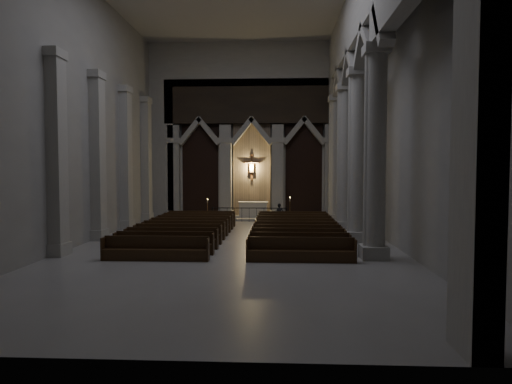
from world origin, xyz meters
TOP-DOWN VIEW (x-y plane):
  - room at (0.00, 0.00)m, footprint 24.00×24.10m
  - sanctuary_wall at (0.00, 11.54)m, footprint 14.00×0.77m
  - right_arcade at (5.50, 1.33)m, footprint 1.00×24.00m
  - left_pilasters at (-6.75, 3.50)m, footprint 0.60×13.00m
  - sanctuary_step at (0.00, 10.60)m, footprint 8.50×2.60m
  - altar at (0.15, 10.83)m, footprint 2.00×0.80m
  - altar_rail at (0.00, 9.03)m, footprint 4.81×0.09m
  - candle_stand_left at (-2.81, 9.84)m, footprint 0.24×0.24m
  - candle_stand_right at (2.60, 9.40)m, footprint 0.27×0.27m
  - pews at (-0.00, 1.80)m, footprint 9.42×10.52m
  - worshipper at (1.93, 7.73)m, footprint 0.50×0.35m

SIDE VIEW (x-z plane):
  - sanctuary_step at x=0.00m, z-range 0.00..0.15m
  - pews at x=0.00m, z-range -0.16..0.74m
  - candle_stand_left at x=-2.81m, z-range -0.33..1.10m
  - candle_stand_right at x=2.60m, z-range -0.36..1.22m
  - altar_rail at x=0.00m, z-range 0.15..1.10m
  - worshipper at x=1.93m, z-range 0.00..1.29m
  - altar at x=0.15m, z-range 0.15..1.17m
  - left_pilasters at x=-6.75m, z-range -0.10..7.92m
  - sanctuary_wall at x=0.00m, z-range 0.62..12.62m
  - room at x=0.00m, z-range 1.60..13.60m
  - right_arcade at x=5.50m, z-range 1.83..13.83m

